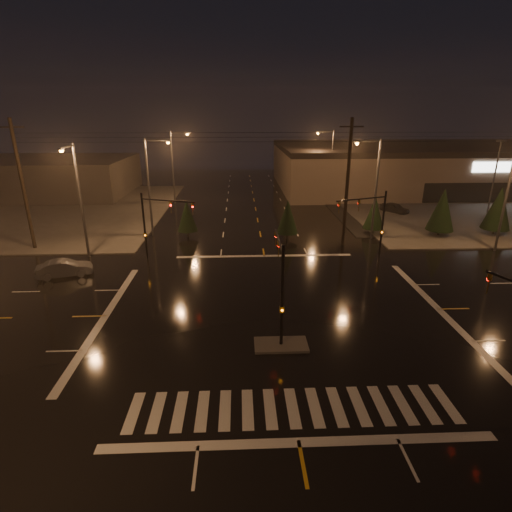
# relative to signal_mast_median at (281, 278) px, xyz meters

# --- Properties ---
(ground) EXTENTS (140.00, 140.00, 0.00)m
(ground) POSITION_rel_signal_mast_median_xyz_m (-0.00, 3.07, -3.75)
(ground) COLOR black
(ground) RESTS_ON ground
(sidewalk_ne) EXTENTS (36.00, 36.00, 0.12)m
(sidewalk_ne) POSITION_rel_signal_mast_median_xyz_m (30.00, 33.07, -3.69)
(sidewalk_ne) COLOR #42403B
(sidewalk_ne) RESTS_ON ground
(sidewalk_nw) EXTENTS (36.00, 36.00, 0.12)m
(sidewalk_nw) POSITION_rel_signal_mast_median_xyz_m (-30.00, 33.07, -3.69)
(sidewalk_nw) COLOR #42403B
(sidewalk_nw) RESTS_ON ground
(median_island) EXTENTS (3.00, 1.60, 0.15)m
(median_island) POSITION_rel_signal_mast_median_xyz_m (-0.00, -0.93, -3.68)
(median_island) COLOR #42403B
(median_island) RESTS_ON ground
(crosswalk) EXTENTS (15.00, 2.60, 0.01)m
(crosswalk) POSITION_rel_signal_mast_median_xyz_m (-0.00, -5.93, -3.75)
(crosswalk) COLOR beige
(crosswalk) RESTS_ON ground
(stop_bar_near) EXTENTS (16.00, 0.50, 0.01)m
(stop_bar_near) POSITION_rel_signal_mast_median_xyz_m (-0.00, -7.93, -3.75)
(stop_bar_near) COLOR beige
(stop_bar_near) RESTS_ON ground
(stop_bar_far) EXTENTS (16.00, 0.50, 0.01)m
(stop_bar_far) POSITION_rel_signal_mast_median_xyz_m (-0.00, 14.07, -3.75)
(stop_bar_far) COLOR beige
(stop_bar_far) RESTS_ON ground
(retail_building) EXTENTS (60.20, 28.30, 7.20)m
(retail_building) POSITION_rel_signal_mast_median_xyz_m (35.00, 49.06, 0.09)
(retail_building) COLOR #705E50
(retail_building) RESTS_ON ground
(commercial_block) EXTENTS (30.00, 18.00, 5.60)m
(commercial_block) POSITION_rel_signal_mast_median_xyz_m (-35.00, 45.07, -0.95)
(commercial_block) COLOR #45403D
(commercial_block) RESTS_ON ground
(signal_mast_median) EXTENTS (0.25, 4.59, 6.00)m
(signal_mast_median) POSITION_rel_signal_mast_median_xyz_m (0.00, 0.00, 0.00)
(signal_mast_median) COLOR black
(signal_mast_median) RESTS_ON ground
(signal_mast_ne) EXTENTS (4.84, 1.86, 6.00)m
(signal_mast_ne) POSITION_rel_signal_mast_median_xyz_m (9.50, 13.21, 0.04)
(signal_mast_ne) COLOR black
(signal_mast_ne) RESTS_ON ground
(signal_mast_nw) EXTENTS (4.84, 1.86, 6.00)m
(signal_mast_nw) POSITION_rel_signal_mast_median_xyz_m (-9.50, 13.21, 0.04)
(signal_mast_nw) COLOR black
(signal_mast_nw) RESTS_ON ground
(streetlight_1) EXTENTS (2.77, 0.32, 10.00)m
(streetlight_1) POSITION_rel_signal_mast_median_xyz_m (-11.18, 21.07, 2.05)
(streetlight_1) COLOR #38383A
(streetlight_1) RESTS_ON ground
(streetlight_2) EXTENTS (2.77, 0.32, 10.00)m
(streetlight_2) POSITION_rel_signal_mast_median_xyz_m (-11.18, 37.07, 2.05)
(streetlight_2) COLOR #38383A
(streetlight_2) RESTS_ON ground
(streetlight_3) EXTENTS (2.77, 0.32, 10.00)m
(streetlight_3) POSITION_rel_signal_mast_median_xyz_m (11.18, 19.07, 2.05)
(streetlight_3) COLOR #38383A
(streetlight_3) RESTS_ON ground
(streetlight_4) EXTENTS (2.77, 0.32, 10.00)m
(streetlight_4) POSITION_rel_signal_mast_median_xyz_m (11.18, 39.07, 2.05)
(streetlight_4) COLOR #38383A
(streetlight_4) RESTS_ON ground
(streetlight_5) EXTENTS (0.32, 2.77, 10.00)m
(streetlight_5) POSITION_rel_signal_mast_median_xyz_m (-16.00, 14.26, 2.05)
(streetlight_5) COLOR #38383A
(streetlight_5) RESTS_ON ground
(streetlight_6) EXTENTS (0.32, 2.77, 10.00)m
(streetlight_6) POSITION_rel_signal_mast_median_xyz_m (22.00, 14.26, 2.05)
(streetlight_6) COLOR #38383A
(streetlight_6) RESTS_ON ground
(utility_pole_0) EXTENTS (2.20, 0.32, 12.00)m
(utility_pole_0) POSITION_rel_signal_mast_median_xyz_m (-22.00, 17.07, 2.38)
(utility_pole_0) COLOR black
(utility_pole_0) RESTS_ON ground
(utility_pole_1) EXTENTS (2.20, 0.32, 12.00)m
(utility_pole_1) POSITION_rel_signal_mast_median_xyz_m (8.00, 17.07, 2.38)
(utility_pole_1) COLOR black
(utility_pole_1) RESTS_ON ground
(conifer_0) EXTENTS (2.18, 2.18, 4.10)m
(conifer_0) POSITION_rel_signal_mast_median_xyz_m (12.07, 20.39, -1.35)
(conifer_0) COLOR black
(conifer_0) RESTS_ON ground
(conifer_1) EXTENTS (2.80, 2.80, 5.07)m
(conifer_1) POSITION_rel_signal_mast_median_xyz_m (18.88, 19.52, -0.87)
(conifer_1) COLOR black
(conifer_1) RESTS_ON ground
(conifer_2) EXTENTS (2.86, 2.86, 5.17)m
(conifer_2) POSITION_rel_signal_mast_median_xyz_m (25.03, 19.73, -0.82)
(conifer_2) COLOR black
(conifer_2) RESTS_ON ground
(conifer_3) EXTENTS (2.08, 2.08, 3.95)m
(conifer_3) POSITION_rel_signal_mast_median_xyz_m (-7.67, 20.31, -1.43)
(conifer_3) COLOR black
(conifer_3) RESTS_ON ground
(conifer_4) EXTENTS (2.20, 2.20, 4.13)m
(conifer_4) POSITION_rel_signal_mast_median_xyz_m (2.68, 19.12, -1.34)
(conifer_4) COLOR black
(conifer_4) RESTS_ON ground
(car_parked) EXTENTS (3.55, 4.01, 1.31)m
(car_parked) POSITION_rel_signal_mast_median_xyz_m (18.08, 30.05, -3.10)
(car_parked) COLOR black
(car_parked) RESTS_ON ground
(car_crossing) EXTENTS (4.39, 2.63, 1.37)m
(car_crossing) POSITION_rel_signal_mast_median_xyz_m (-16.26, 9.96, -3.07)
(car_crossing) COLOR #515458
(car_crossing) RESTS_ON ground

